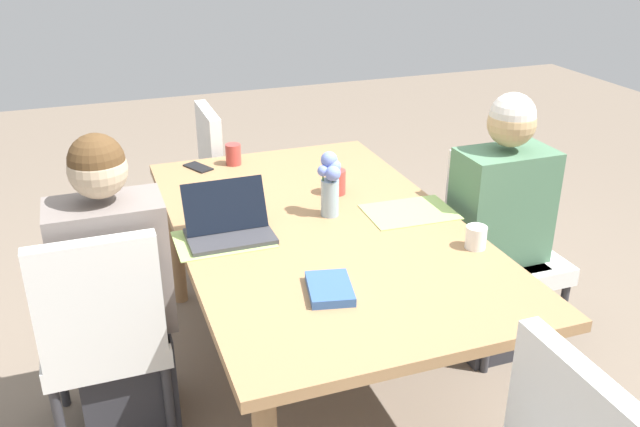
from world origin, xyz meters
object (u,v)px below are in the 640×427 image
(dining_table, at_px, (320,241))
(chair_near_left_mid, at_px, (499,238))
(coffee_mug_near_right, at_px, (233,154))
(phone_black, at_px, (198,167))
(coffee_mug_centre_left, at_px, (476,237))
(chair_far_left_near, at_px, (103,328))
(flower_vase, at_px, (330,182))
(coffee_mug_near_left, at_px, (336,182))
(laptop_far_left_near, at_px, (229,227))
(person_far_left_near, at_px, (118,308))
(chair_head_right_right_near, at_px, (233,178))
(book_red_cover, at_px, (330,289))
(person_near_left_mid, at_px, (497,242))

(dining_table, xyz_separation_m, chair_near_left_mid, (0.05, -0.88, -0.16))
(coffee_mug_near_right, relative_size, phone_black, 0.68)
(coffee_mug_centre_left, height_order, phone_black, coffee_mug_centre_left)
(dining_table, bearing_deg, chair_far_left_near, 95.62)
(chair_far_left_near, xyz_separation_m, coffee_mug_near_right, (0.87, -0.70, 0.28))
(chair_far_left_near, bearing_deg, coffee_mug_centre_left, -102.34)
(flower_vase, xyz_separation_m, coffee_mug_near_left, (0.20, -0.10, -0.09))
(laptop_far_left_near, relative_size, coffee_mug_near_left, 2.99)
(person_far_left_near, xyz_separation_m, coffee_mug_near_right, (0.80, -0.64, 0.25))
(chair_head_right_right_near, distance_m, laptop_far_left_near, 1.24)
(chair_head_right_right_near, bearing_deg, chair_far_left_near, 148.78)
(coffee_mug_centre_left, height_order, book_red_cover, coffee_mug_centre_left)
(dining_table, relative_size, flower_vase, 6.97)
(person_far_left_near, height_order, laptop_far_left_near, person_far_left_near)
(chair_head_right_right_near, bearing_deg, phone_black, 147.85)
(coffee_mug_near_left, bearing_deg, book_red_cover, 157.57)
(chair_head_right_right_near, distance_m, coffee_mug_near_left, 0.99)
(laptop_far_left_near, bearing_deg, chair_head_right_right_near, -13.23)
(coffee_mug_near_left, height_order, coffee_mug_near_right, coffee_mug_near_left)
(chair_head_right_right_near, distance_m, book_red_cover, 1.70)
(chair_head_right_right_near, bearing_deg, coffee_mug_near_right, 169.32)
(chair_head_right_right_near, height_order, coffee_mug_centre_left, chair_head_right_right_near)
(flower_vase, bearing_deg, coffee_mug_near_right, 18.01)
(chair_far_left_near, xyz_separation_m, person_near_left_mid, (0.06, -1.68, 0.03))
(chair_head_right_right_near, bearing_deg, coffee_mug_near_left, -164.16)
(dining_table, distance_m, laptop_far_left_near, 0.38)
(chair_near_left_mid, height_order, flower_vase, flower_vase)
(chair_near_left_mid, height_order, coffee_mug_near_left, chair_near_left_mid)
(person_far_left_near, relative_size, coffee_mug_centre_left, 14.12)
(coffee_mug_near_left, relative_size, phone_black, 0.71)
(phone_black, bearing_deg, person_near_left_mid, -151.67)
(coffee_mug_near_right, distance_m, book_red_cover, 1.28)
(person_far_left_near, height_order, book_red_cover, person_far_left_near)
(person_near_left_mid, xyz_separation_m, coffee_mug_centre_left, (-0.35, 0.35, 0.25))
(dining_table, distance_m, coffee_mug_centre_left, 0.61)
(flower_vase, bearing_deg, book_red_cover, 159.25)
(chair_far_left_near, bearing_deg, chair_head_right_right_near, -31.22)
(chair_far_left_near, bearing_deg, flower_vase, -80.08)
(coffee_mug_near_right, distance_m, phone_black, 0.18)
(person_near_left_mid, height_order, coffee_mug_near_right, person_near_left_mid)
(chair_near_left_mid, relative_size, coffee_mug_near_left, 8.40)
(person_near_left_mid, bearing_deg, coffee_mug_centre_left, 134.88)
(coffee_mug_near_left, bearing_deg, person_far_left_near, 106.63)
(chair_head_right_right_near, xyz_separation_m, coffee_mug_centre_left, (-1.57, -0.56, 0.27))
(chair_far_left_near, bearing_deg, person_far_left_near, -38.76)
(chair_far_left_near, relative_size, flower_vase, 3.41)
(chair_near_left_mid, relative_size, coffee_mug_near_right, 8.86)
(person_far_left_near, xyz_separation_m, chair_head_right_right_near, (1.20, -0.71, -0.03))
(person_near_left_mid, bearing_deg, person_far_left_near, 89.47)
(chair_head_right_right_near, xyz_separation_m, coffee_mug_near_right, (-0.40, 0.08, 0.28))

